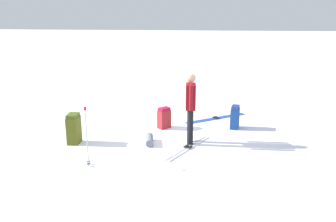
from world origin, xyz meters
TOP-DOWN VIEW (x-y plane):
  - ground_plane at (0.00, 0.00)m, footprint 80.00×80.00m
  - skier_standing at (0.31, 0.55)m, footprint 0.57×0.24m
  - ski_pair_near at (0.63, 0.52)m, footprint 1.65×1.02m
  - ski_pair_far at (-1.73, 1.25)m, footprint 1.24×1.76m
  - backpack_large_dark at (-0.77, -0.17)m, footprint 0.38×0.38m
  - backpack_bright at (0.54, -2.20)m, footprint 0.37×0.26m
  - backpack_small_spare at (-0.91, 1.72)m, footprint 0.37×0.27m
  - ski_poles_planted_near at (1.76, -1.50)m, footprint 0.18×0.10m
  - sleeping_mat_rolled at (0.41, -0.41)m, footprint 0.57×0.26m

SIDE VIEW (x-z plane):
  - ground_plane at x=0.00m, z-range 0.00..0.00m
  - ski_pair_far at x=-1.73m, z-range -0.01..0.04m
  - ski_pair_near at x=0.63m, z-range -0.01..0.04m
  - sleeping_mat_rolled at x=0.41m, z-range 0.00..0.18m
  - backpack_large_dark at x=-0.77m, z-range -0.01..0.56m
  - backpack_small_spare at x=-0.91m, z-range -0.01..0.62m
  - backpack_bright at x=0.54m, z-range -0.01..0.72m
  - ski_poles_planted_near at x=1.76m, z-range 0.07..1.32m
  - skier_standing at x=0.31m, z-range 0.10..1.80m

